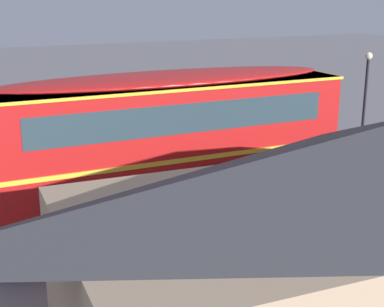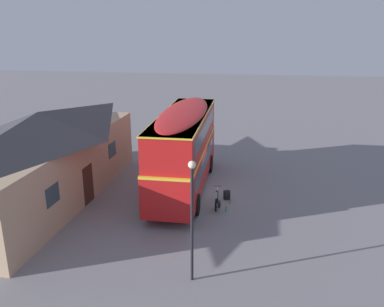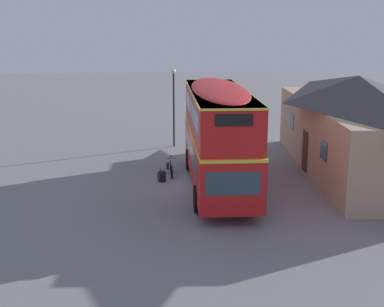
{
  "view_description": "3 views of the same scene",
  "coord_description": "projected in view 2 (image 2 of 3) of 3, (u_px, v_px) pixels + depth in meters",
  "views": [
    {
      "loc": [
        6.46,
        15.22,
        6.97
      ],
      "look_at": [
        -0.52,
        0.29,
        2.2
      ],
      "focal_mm": 52.95,
      "sensor_mm": 36.0,
      "label": 1
    },
    {
      "loc": [
        -21.18,
        -2.95,
        9.23
      ],
      "look_at": [
        0.33,
        0.31,
        2.27
      ],
      "focal_mm": 37.35,
      "sensor_mm": 36.0,
      "label": 2
    },
    {
      "loc": [
        23.94,
        -1.89,
        7.46
      ],
      "look_at": [
        -0.06,
        -0.39,
        1.54
      ],
      "focal_mm": 49.41,
      "sensor_mm": 36.0,
      "label": 3
    }
  ],
  "objects": [
    {
      "name": "water_bottle_red_squeeze",
      "position": [
        230.0,
        202.0,
        21.67
      ],
      "size": [
        0.07,
        0.07,
        0.23
      ],
      "color": "#D84C33",
      "rests_on": "ground"
    },
    {
      "name": "double_decker_bus",
      "position": [
        184.0,
        146.0,
        22.89
      ],
      "size": [
        10.34,
        2.68,
        4.79
      ],
      "color": "black",
      "rests_on": "ground"
    },
    {
      "name": "street_lamp",
      "position": [
        192.0,
        209.0,
        14.33
      ],
      "size": [
        0.28,
        0.28,
        4.79
      ],
      "color": "black",
      "rests_on": "ground"
    },
    {
      "name": "backpack_on_ground",
      "position": [
        227.0,
        194.0,
        22.2
      ],
      "size": [
        0.37,
        0.4,
        0.56
      ],
      "color": "black",
      "rests_on": "ground"
    },
    {
      "name": "pub_building",
      "position": [
        43.0,
        156.0,
        21.61
      ],
      "size": [
        14.79,
        6.07,
        4.94
      ],
      "color": "tan",
      "rests_on": "ground"
    },
    {
      "name": "water_bottle_green_metal",
      "position": [
        226.0,
        209.0,
        20.8
      ],
      "size": [
        0.08,
        0.08,
        0.25
      ],
      "color": "green",
      "rests_on": "ground"
    },
    {
      "name": "touring_bicycle",
      "position": [
        217.0,
        201.0,
        21.21
      ],
      "size": [
        1.68,
        0.48,
        1.03
      ],
      "color": "black",
      "rests_on": "ground"
    },
    {
      "name": "ground_plane",
      "position": [
        196.0,
        193.0,
        23.18
      ],
      "size": [
        120.0,
        120.0,
        0.0
      ],
      "primitive_type": "plane",
      "color": "slate"
    }
  ]
}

